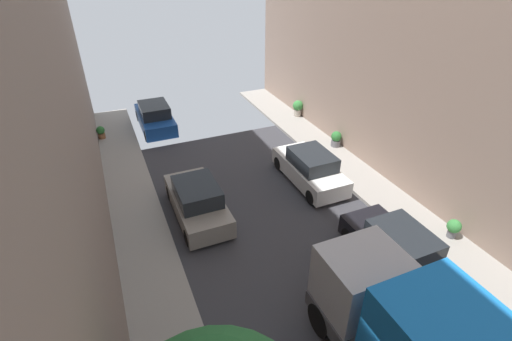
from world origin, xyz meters
name	(u,v)px	position (x,y,z in m)	size (l,w,h in m)	color
parked_car_left_2	(197,201)	(-2.70, 9.30, 0.72)	(1.78, 4.20, 1.57)	gray
parked_car_left_3	(155,117)	(-2.70, 18.40, 0.72)	(1.78, 4.20, 1.57)	#194799
parked_car_right_3	(398,250)	(2.70, 3.96, 0.72)	(1.78, 4.20, 1.57)	black
parked_car_right_4	(310,168)	(2.70, 9.73, 0.72)	(1.78, 4.20, 1.57)	white
potted_plant_0	(298,107)	(5.76, 16.48, 0.72)	(0.63, 0.63, 1.01)	#B2A899
potted_plant_2	(336,139)	(5.67, 12.07, 0.58)	(0.55, 0.55, 0.84)	slate
potted_plant_3	(101,132)	(-5.78, 18.02, 0.52)	(0.45, 0.45, 0.70)	brown
potted_plant_4	(454,228)	(5.51, 4.19, 0.58)	(0.51, 0.51, 0.75)	slate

